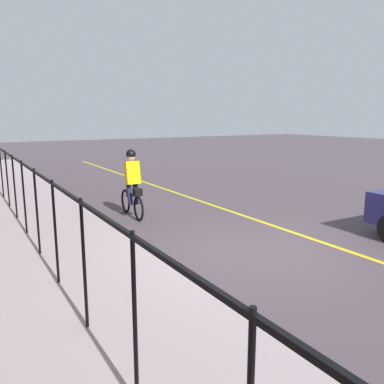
# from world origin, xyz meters

# --- Properties ---
(ground_plane) EXTENTS (80.00, 80.00, 0.00)m
(ground_plane) POSITION_xyz_m (0.00, 0.00, 0.00)
(ground_plane) COLOR #4B3F46
(lane_line_centre) EXTENTS (36.00, 0.12, 0.01)m
(lane_line_centre) POSITION_xyz_m (0.00, -1.60, 0.00)
(lane_line_centre) COLOR yellow
(lane_line_centre) RESTS_ON ground
(sidewalk) EXTENTS (40.00, 3.20, 0.15)m
(sidewalk) POSITION_xyz_m (0.00, 3.40, 0.07)
(sidewalk) COLOR #A08F95
(sidewalk) RESTS_ON ground
(iron_fence) EXTENTS (19.76, 0.04, 1.60)m
(iron_fence) POSITION_xyz_m (1.00, 3.80, 1.30)
(iron_fence) COLOR black
(iron_fence) RESTS_ON sidewalk
(cyclist_lead) EXTENTS (1.71, 0.38, 1.83)m
(cyclist_lead) POSITION_xyz_m (3.91, 1.03, 0.91)
(cyclist_lead) COLOR black
(cyclist_lead) RESTS_ON ground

